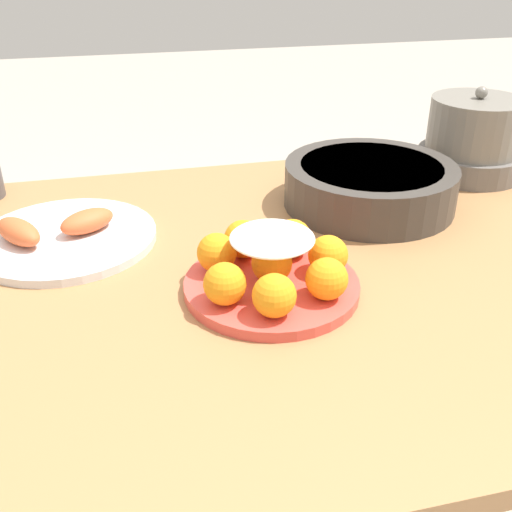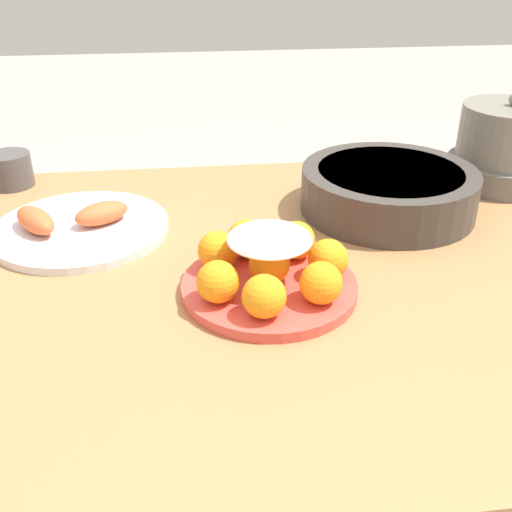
{
  "view_description": "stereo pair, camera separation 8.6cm",
  "coord_description": "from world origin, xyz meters",
  "px_view_note": "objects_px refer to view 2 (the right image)",
  "views": [
    {
      "loc": [
        -0.16,
        -0.76,
        1.2
      ],
      "look_at": [
        0.01,
        -0.03,
        0.78
      ],
      "focal_mm": 42.0,
      "sensor_mm": 36.0,
      "label": 1
    },
    {
      "loc": [
        -0.08,
        -0.78,
        1.2
      ],
      "look_at": [
        0.01,
        -0.03,
        0.78
      ],
      "focal_mm": 42.0,
      "sensor_mm": 36.0,
      "label": 2
    }
  ],
  "objects_px": {
    "dining_table": "(244,322)",
    "cake_plate": "(270,269)",
    "serving_bowl": "(388,189)",
    "cup_far": "(10,170)",
    "seafood_platter": "(78,226)",
    "warming_pot": "(505,147)"
  },
  "relations": [
    {
      "from": "dining_table",
      "to": "cup_far",
      "type": "bearing_deg",
      "value": 137.64
    },
    {
      "from": "seafood_platter",
      "to": "cup_far",
      "type": "distance_m",
      "value": 0.28
    },
    {
      "from": "cake_plate",
      "to": "seafood_platter",
      "type": "height_order",
      "value": "cake_plate"
    },
    {
      "from": "warming_pot",
      "to": "serving_bowl",
      "type": "bearing_deg",
      "value": -158.58
    },
    {
      "from": "serving_bowl",
      "to": "warming_pot",
      "type": "xyz_separation_m",
      "value": [
        0.27,
        0.11,
        0.03
      ]
    },
    {
      "from": "cake_plate",
      "to": "seafood_platter",
      "type": "distance_m",
      "value": 0.37
    },
    {
      "from": "dining_table",
      "to": "cake_plate",
      "type": "xyz_separation_m",
      "value": [
        0.03,
        -0.06,
        0.13
      ]
    },
    {
      "from": "serving_bowl",
      "to": "warming_pot",
      "type": "height_order",
      "value": "warming_pot"
    },
    {
      "from": "dining_table",
      "to": "cup_far",
      "type": "xyz_separation_m",
      "value": [
        -0.42,
        0.39,
        0.13
      ]
    },
    {
      "from": "seafood_platter",
      "to": "cup_far",
      "type": "bearing_deg",
      "value": 124.64
    },
    {
      "from": "dining_table",
      "to": "seafood_platter",
      "type": "relative_size",
      "value": 4.59
    },
    {
      "from": "seafood_platter",
      "to": "cup_far",
      "type": "height_order",
      "value": "cup_far"
    },
    {
      "from": "dining_table",
      "to": "cup_far",
      "type": "relative_size",
      "value": 15.84
    },
    {
      "from": "cake_plate",
      "to": "serving_bowl",
      "type": "bearing_deg",
      "value": 44.52
    },
    {
      "from": "dining_table",
      "to": "cup_far",
      "type": "distance_m",
      "value": 0.59
    },
    {
      "from": "dining_table",
      "to": "warming_pot",
      "type": "xyz_separation_m",
      "value": [
        0.55,
        0.29,
        0.17
      ]
    },
    {
      "from": "serving_bowl",
      "to": "seafood_platter",
      "type": "xyz_separation_m",
      "value": [
        -0.54,
        -0.03,
        -0.03
      ]
    },
    {
      "from": "seafood_platter",
      "to": "cup_far",
      "type": "xyz_separation_m",
      "value": [
        -0.16,
        0.23,
        0.02
      ]
    },
    {
      "from": "dining_table",
      "to": "warming_pot",
      "type": "bearing_deg",
      "value": 27.57
    },
    {
      "from": "serving_bowl",
      "to": "cup_far",
      "type": "xyz_separation_m",
      "value": [
        -0.7,
        0.21,
        -0.01
      ]
    },
    {
      "from": "serving_bowl",
      "to": "cup_far",
      "type": "relative_size",
      "value": 3.66
    },
    {
      "from": "dining_table",
      "to": "cup_far",
      "type": "height_order",
      "value": "cup_far"
    }
  ]
}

